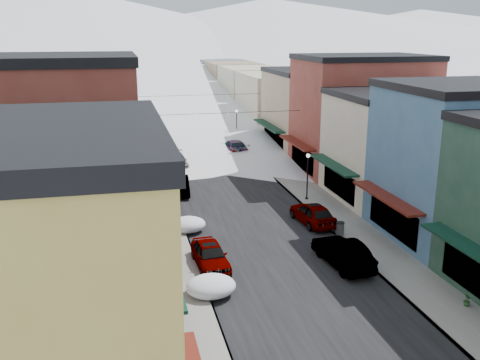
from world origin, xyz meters
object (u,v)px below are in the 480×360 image
streetlamp_near (308,171)px  car_silver_sedan (210,255)px  car_green_sedan (343,252)px  car_dark_hatch (180,185)px  trash_can (340,229)px

streetlamp_near → car_silver_sedan: bearing=-132.4°
car_green_sedan → streetlamp_near: (2.29, 12.62, 1.75)m
car_dark_hatch → streetlamp_near: size_ratio=1.16×
trash_can → car_green_sedan: bearing=-111.6°
car_dark_hatch → trash_can: bearing=-49.1°
car_dark_hatch → car_green_sedan: 18.67m
car_green_sedan → trash_can: size_ratio=5.37×
car_silver_sedan → car_green_sedan: bearing=-14.2°
car_green_sedan → trash_can: bearing=-117.0°
trash_can → car_dark_hatch: bearing=126.9°
trash_can → streetlamp_near: (0.59, 8.33, 1.95)m
car_dark_hatch → streetlamp_near: streetlamp_near is taller
trash_can → streetlamp_near: size_ratio=0.25×
streetlamp_near → car_dark_hatch: bearing=156.7°
car_silver_sedan → trash_can: car_silver_sedan is taller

